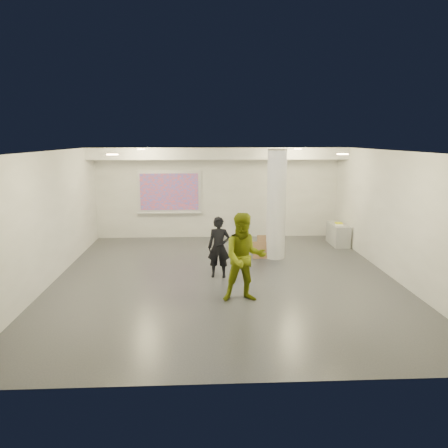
{
  "coord_description": "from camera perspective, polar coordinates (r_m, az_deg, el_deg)",
  "views": [
    {
      "loc": [
        -0.52,
        -9.89,
        3.29
      ],
      "look_at": [
        0.0,
        0.4,
        1.25
      ],
      "focal_mm": 35.0,
      "sensor_mm": 36.0,
      "label": 1
    }
  ],
  "objects": [
    {
      "name": "floor",
      "position": [
        10.44,
        0.11,
        -7.18
      ],
      "size": [
        8.0,
        9.0,
        0.01
      ],
      "primitive_type": "cube",
      "color": "#36383E",
      "rests_on": "ground"
    },
    {
      "name": "ceiling",
      "position": [
        9.91,
        0.12,
        9.52
      ],
      "size": [
        8.0,
        9.0,
        0.01
      ],
      "primitive_type": "cube",
      "color": "silver",
      "rests_on": "floor"
    },
    {
      "name": "wall_back",
      "position": [
        14.51,
        -0.81,
        4.11
      ],
      "size": [
        8.0,
        0.01,
        3.0
      ],
      "primitive_type": "cube",
      "color": "silver",
      "rests_on": "floor"
    },
    {
      "name": "wall_front",
      "position": [
        5.7,
        2.48,
        -7.08
      ],
      "size": [
        8.0,
        0.01,
        3.0
      ],
      "primitive_type": "cube",
      "color": "silver",
      "rests_on": "floor"
    },
    {
      "name": "wall_left",
      "position": [
        10.64,
        -21.94,
        0.69
      ],
      "size": [
        0.01,
        9.0,
        3.0
      ],
      "primitive_type": "cube",
      "color": "silver",
      "rests_on": "floor"
    },
    {
      "name": "wall_right",
      "position": [
        11.02,
        21.37,
        1.07
      ],
      "size": [
        0.01,
        9.0,
        3.0
      ],
      "primitive_type": "cube",
      "color": "silver",
      "rests_on": "floor"
    },
    {
      "name": "soffit_band",
      "position": [
        13.86,
        -0.74,
        9.25
      ],
      "size": [
        8.0,
        1.1,
        0.36
      ],
      "primitive_type": "cube",
      "color": "white",
      "rests_on": "ceiling"
    },
    {
      "name": "downlight_nw",
      "position": [
        12.51,
        -10.76,
        9.58
      ],
      "size": [
        0.22,
        0.22,
        0.02
      ],
      "primitive_type": "cylinder",
      "color": "#F6C48A",
      "rests_on": "ceiling"
    },
    {
      "name": "downlight_ne",
      "position": [
        12.69,
        9.63,
        9.64
      ],
      "size": [
        0.22,
        0.22,
        0.02
      ],
      "primitive_type": "cylinder",
      "color": "#F6C48A",
      "rests_on": "ceiling"
    },
    {
      "name": "downlight_sw",
      "position": [
        8.57,
        -14.38,
        8.78
      ],
      "size": [
        0.22,
        0.22,
        0.02
      ],
      "primitive_type": "cylinder",
      "color": "#F6C48A",
      "rests_on": "ceiling"
    },
    {
      "name": "downlight_se",
      "position": [
        8.83,
        15.24,
        8.8
      ],
      "size": [
        0.22,
        0.22,
        0.02
      ],
      "primitive_type": "cylinder",
      "color": "#F6C48A",
      "rests_on": "ceiling"
    },
    {
      "name": "column",
      "position": [
        12.0,
        6.84,
        2.54
      ],
      "size": [
        0.52,
        0.52,
        3.0
      ],
      "primitive_type": "cylinder",
      "color": "white",
      "rests_on": "floor"
    },
    {
      "name": "projection_screen",
      "position": [
        14.49,
        -7.16,
        4.12
      ],
      "size": [
        2.1,
        0.13,
        1.42
      ],
      "color": "silver",
      "rests_on": "wall_back"
    },
    {
      "name": "credenza",
      "position": [
        14.11,
        14.68,
        -1.31
      ],
      "size": [
        0.47,
        1.12,
        0.65
      ],
      "primitive_type": "cube",
      "rotation": [
        0.0,
        0.0,
        -0.01
      ],
      "color": "#9B9DA0",
      "rests_on": "floor"
    },
    {
      "name": "papers_stack",
      "position": [
        13.88,
        14.82,
        -0.11
      ],
      "size": [
        0.3,
        0.35,
        0.02
      ],
      "primitive_type": "cube",
      "rotation": [
        0.0,
        0.0,
        -0.24
      ],
      "color": "white",
      "rests_on": "credenza"
    },
    {
      "name": "postit_pad",
      "position": [
        14.08,
        14.78,
        0.08
      ],
      "size": [
        0.27,
        0.34,
        0.03
      ],
      "primitive_type": "cube",
      "rotation": [
        0.0,
        0.0,
        -0.16
      ],
      "color": "#D7DD0F",
      "rests_on": "credenza"
    },
    {
      "name": "cardboard_back",
      "position": [
        12.21,
        5.75,
        -2.95
      ],
      "size": [
        0.59,
        0.21,
        0.64
      ],
      "primitive_type": "cube",
      "rotation": [
        -0.24,
        0.0,
        0.01
      ],
      "color": "#8B6544",
      "rests_on": "floor"
    },
    {
      "name": "cardboard_front",
      "position": [
        12.13,
        4.78,
        -3.41
      ],
      "size": [
        0.44,
        0.15,
        0.48
      ],
      "primitive_type": "cube",
      "rotation": [
        -0.18,
        0.0,
        0.05
      ],
      "color": "#8B6544",
      "rests_on": "floor"
    },
    {
      "name": "woman",
      "position": [
        10.39,
        -0.67,
        -3.06
      ],
      "size": [
        0.57,
        0.42,
        1.46
      ],
      "primitive_type": "imported",
      "rotation": [
        0.0,
        0.0,
        -0.14
      ],
      "color": "black",
      "rests_on": "floor"
    },
    {
      "name": "man",
      "position": [
        8.84,
        2.68,
        -4.41
      ],
      "size": [
        0.92,
        0.73,
        1.82
      ],
      "primitive_type": "imported",
      "rotation": [
        0.0,
        0.0,
        0.05
      ],
      "color": "olive",
      "rests_on": "floor"
    }
  ]
}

